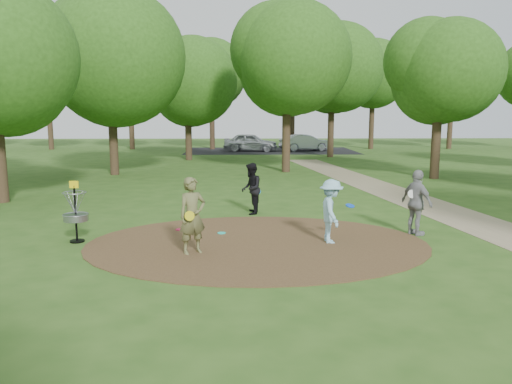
{
  "coord_description": "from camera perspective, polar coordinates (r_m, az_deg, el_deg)",
  "views": [
    {
      "loc": [
        -0.35,
        -11.92,
        3.2
      ],
      "look_at": [
        0.0,
        1.2,
        1.1
      ],
      "focal_mm": 35.0,
      "sensor_mm": 36.0,
      "label": 1
    }
  ],
  "objects": [
    {
      "name": "player_throwing_with_disc",
      "position": [
        12.4,
        8.58,
        -2.2
      ],
      "size": [
        0.94,
        1.05,
        1.59
      ],
      "color": "#96CCDF",
      "rests_on": "ground"
    },
    {
      "name": "car_right",
      "position": [
        42.12,
        5.63,
        5.64
      ],
      "size": [
        4.44,
        2.54,
        1.38
      ],
      "primitive_type": "imported",
      "rotation": [
        0.0,
        0.0,
        1.84
      ],
      "color": "#9FA2A6",
      "rests_on": "ground"
    },
    {
      "name": "disc_ground_cyan",
      "position": [
        13.33,
        -3.96,
        -4.69
      ],
      "size": [
        0.22,
        0.22,
        0.02
      ],
      "primitive_type": "cylinder",
      "color": "#19CEB4",
      "rests_on": "dirt_clearing"
    },
    {
      "name": "disc_ground_red",
      "position": [
        13.86,
        -8.73,
        -4.25
      ],
      "size": [
        0.22,
        0.22,
        0.02
      ],
      "primitive_type": "cylinder",
      "color": "#C91448",
      "rests_on": "dirt_clearing"
    },
    {
      "name": "dirt_clearing",
      "position": [
        12.35,
        0.15,
        -5.89
      ],
      "size": [
        8.4,
        8.4,
        0.02
      ],
      "primitive_type": "cylinder",
      "color": "#47301C",
      "rests_on": "ground"
    },
    {
      "name": "car_left",
      "position": [
        41.41,
        -0.62,
        5.71
      ],
      "size": [
        4.6,
        2.32,
        1.5
      ],
      "primitive_type": "imported",
      "rotation": [
        0.0,
        0.0,
        1.44
      ],
      "color": "#A9ADB1",
      "rests_on": "ground"
    },
    {
      "name": "player_observer_with_disc",
      "position": [
        11.4,
        -7.27,
        -2.71
      ],
      "size": [
        0.77,
        0.69,
        1.77
      ],
      "color": "brown",
      "rests_on": "ground"
    },
    {
      "name": "player_walking_with_disc",
      "position": [
        15.77,
        -0.57,
        0.39
      ],
      "size": [
        0.67,
        0.83,
        1.63
      ],
      "color": "black",
      "rests_on": "ground"
    },
    {
      "name": "player_waiting_with_disc",
      "position": [
        13.71,
        17.9,
        -1.16
      ],
      "size": [
        0.83,
        1.1,
        1.73
      ],
      "color": "gray",
      "rests_on": "ground"
    },
    {
      "name": "ground",
      "position": [
        12.35,
        0.15,
        -5.93
      ],
      "size": [
        100.0,
        100.0,
        0.0
      ],
      "primitive_type": "plane",
      "color": "#2D5119",
      "rests_on": "ground"
    },
    {
      "name": "footpath",
      "position": [
        15.84,
        24.17,
        -3.35
      ],
      "size": [
        7.55,
        39.89,
        0.01
      ],
      "primitive_type": "cube",
      "rotation": [
        0.0,
        0.0,
        0.14
      ],
      "color": "#8C7A5B",
      "rests_on": "ground"
    },
    {
      "name": "disc_golf_basket",
      "position": [
        13.11,
        -19.96,
        -1.68
      ],
      "size": [
        0.63,
        0.63,
        1.54
      ],
      "color": "black",
      "rests_on": "ground"
    },
    {
      "name": "parking_lot",
      "position": [
        42.11,
        1.67,
        4.74
      ],
      "size": [
        14.0,
        8.0,
        0.01
      ],
      "primitive_type": "cube",
      "color": "black",
      "rests_on": "ground"
    },
    {
      "name": "tree_ring",
      "position": [
        21.92,
        2.37,
        14.54
      ],
      "size": [
        37.09,
        45.59,
        9.24
      ],
      "color": "#332316",
      "rests_on": "ground"
    }
  ]
}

